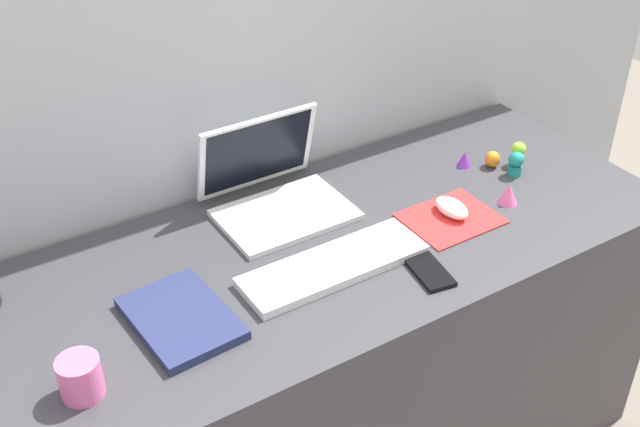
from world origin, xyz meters
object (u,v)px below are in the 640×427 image
object	(u,v)px
coffee_mug	(80,377)
keyboard	(334,265)
laptop	(273,186)
toy_figurine_pink	(509,194)
mouse	(452,208)
notebook_pad	(181,318)
toy_figurine_lime	(518,153)
toy_figurine_orange	(492,159)
cell_phone	(428,271)
toy_figurine_purple	(465,159)
toy_figurine_teal	(517,164)

from	to	relation	value
coffee_mug	keyboard	bearing A→B (deg)	6.16
laptop	toy_figurine_pink	distance (m)	0.56
mouse	notebook_pad	distance (m)	0.68
toy_figurine_lime	coffee_mug	bearing A→B (deg)	-171.68
toy_figurine_pink	toy_figurine_orange	size ratio (longest dim) A/B	1.20
toy_figurine_orange	keyboard	bearing A→B (deg)	-166.19
mouse	coffee_mug	distance (m)	0.90
cell_phone	toy_figurine_orange	bearing A→B (deg)	41.26
mouse	cell_phone	world-z (taller)	mouse
mouse	keyboard	bearing A→B (deg)	-175.93
keyboard	toy_figurine_purple	distance (m)	0.55
notebook_pad	laptop	bearing A→B (deg)	33.09
laptop	toy_figurine_pink	bearing A→B (deg)	-31.21
coffee_mug	toy_figurine_teal	xyz separation A→B (m)	(1.15, 0.14, -0.01)
keyboard	toy_figurine_lime	xyz separation A→B (m)	(0.64, 0.11, 0.02)
toy_figurine_lime	toy_figurine_teal	bearing A→B (deg)	-138.35
toy_figurine_orange	toy_figurine_purple	size ratio (longest dim) A/B	1.04
notebook_pad	toy_figurine_pink	xyz separation A→B (m)	(0.83, -0.03, 0.02)
notebook_pad	toy_figurine_teal	world-z (taller)	toy_figurine_teal
notebook_pad	toy_figurine_lime	distance (m)	0.98
toy_figurine_pink	toy_figurine_lime	xyz separation A→B (m)	(0.15, 0.12, 0.01)
laptop	notebook_pad	size ratio (longest dim) A/B	1.25
toy_figurine_pink	toy_figurine_teal	bearing A→B (deg)	38.58
mouse	cell_phone	xyz separation A→B (m)	(-0.18, -0.14, -0.02)
keyboard	toy_figurine_teal	world-z (taller)	toy_figurine_teal
mouse	toy_figurine_purple	bearing A→B (deg)	41.80
mouse	coffee_mug	world-z (taller)	coffee_mug
cell_phone	notebook_pad	xyz separation A→B (m)	(-0.50, 0.13, 0.01)
toy_figurine_teal	toy_figurine_purple	world-z (taller)	toy_figurine_teal
toy_figurine_teal	toy_figurine_lime	world-z (taller)	same
cell_phone	toy_figurine_purple	distance (m)	0.46
toy_figurine_orange	cell_phone	bearing A→B (deg)	-148.14
notebook_pad	mouse	bearing A→B (deg)	-3.05
laptop	toy_figurine_lime	xyz separation A→B (m)	(0.62, -0.17, -0.02)
cell_phone	toy_figurine_orange	size ratio (longest dim) A/B	3.03
coffee_mug	laptop	bearing A→B (deg)	30.83
laptop	mouse	world-z (taller)	laptop
coffee_mug	toy_figurine_orange	bearing A→B (deg)	10.08
toy_figurine_pink	toy_figurine_teal	world-z (taller)	toy_figurine_teal
keyboard	toy_figurine_pink	world-z (taller)	toy_figurine_pink
keyboard	notebook_pad	bearing A→B (deg)	176.83
keyboard	cell_phone	xyz separation A→B (m)	(0.16, -0.12, -0.01)
cell_phone	toy_figurine_teal	distance (m)	0.48
toy_figurine_pink	toy_figurine_purple	world-z (taller)	toy_figurine_pink
keyboard	toy_figurine_pink	xyz separation A→B (m)	(0.49, -0.01, 0.02)
toy_figurine_teal	toy_figurine_orange	bearing A→B (deg)	107.55
keyboard	toy_figurine_purple	world-z (taller)	toy_figurine_purple
keyboard	toy_figurine_orange	size ratio (longest dim) A/B	9.69
notebook_pad	toy_figurine_teal	bearing A→B (deg)	0.10
mouse	coffee_mug	xyz separation A→B (m)	(-0.90, -0.08, 0.02)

